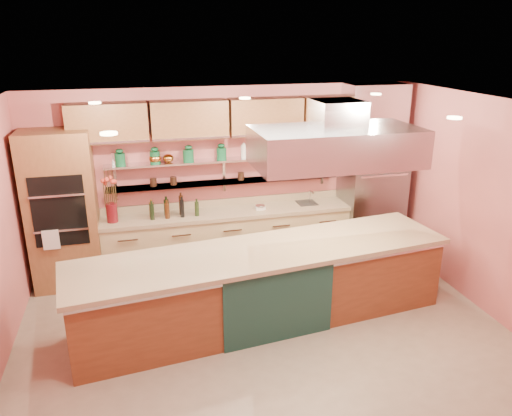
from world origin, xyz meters
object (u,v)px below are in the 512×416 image
object	(u,v)px
island	(263,285)
copper_kettle	(168,158)
refrigerator	(371,193)
flower_vase	(112,213)
green_canister	(188,156)
kitchen_scale	(260,207)

from	to	relation	value
island	copper_kettle	world-z (taller)	copper_kettle
refrigerator	copper_kettle	size ratio (longest dim) A/B	13.19
flower_vase	island	bearing A→B (deg)	-41.86
refrigerator	green_canister	xyz separation A→B (m)	(-2.96, 0.23, 0.75)
flower_vase	copper_kettle	size ratio (longest dim) A/B	1.77
island	green_canister	xyz separation A→B (m)	(-0.67, 1.87, 1.31)
refrigerator	green_canister	world-z (taller)	refrigerator
flower_vase	refrigerator	bearing A→B (deg)	-0.14
island	refrigerator	bearing A→B (deg)	28.81
island	kitchen_scale	bearing A→B (deg)	69.77
refrigerator	island	world-z (taller)	refrigerator
flower_vase	kitchen_scale	world-z (taller)	flower_vase
flower_vase	kitchen_scale	bearing A→B (deg)	0.00
flower_vase	copper_kettle	world-z (taller)	copper_kettle
refrigerator	island	distance (m)	2.87
copper_kettle	green_canister	world-z (taller)	green_canister
refrigerator	green_canister	distance (m)	3.07
flower_vase	copper_kettle	bearing A→B (deg)	14.16
island	flower_vase	bearing A→B (deg)	131.39
kitchen_scale	copper_kettle	xyz separation A→B (m)	(-1.36, 0.22, 0.81)
island	green_canister	bearing A→B (deg)	103.11
copper_kettle	refrigerator	bearing A→B (deg)	-4.04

